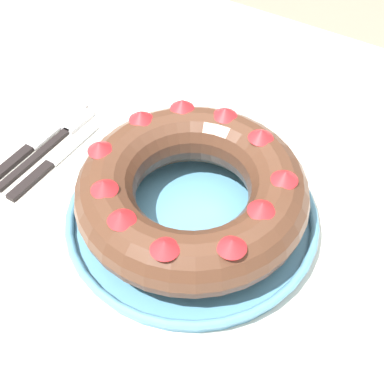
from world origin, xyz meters
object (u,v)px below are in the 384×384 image
(cake_knife, at_px, (49,165))
(serving_dish, at_px, (192,217))
(bundt_cake, at_px, (192,191))
(fork, at_px, (53,142))
(serving_knife, at_px, (28,149))

(cake_knife, bearing_deg, serving_dish, 1.74)
(bundt_cake, xyz_separation_m, fork, (-0.28, 0.02, -0.06))
(fork, bearing_deg, serving_knife, -123.45)
(serving_dish, height_order, fork, serving_dish)
(bundt_cake, relative_size, serving_knife, 1.29)
(serving_knife, height_order, cake_knife, same)
(fork, xyz_separation_m, serving_knife, (-0.02, -0.03, -0.00))
(bundt_cake, height_order, serving_knife, bundt_cake)
(serving_knife, bearing_deg, cake_knife, -13.04)
(cake_knife, bearing_deg, fork, 120.79)
(cake_knife, bearing_deg, bundt_cake, 1.74)
(bundt_cake, bearing_deg, fork, 175.91)
(serving_knife, xyz_separation_m, cake_knife, (0.05, -0.01, 0.00))
(serving_dish, relative_size, bundt_cake, 1.13)
(bundt_cake, xyz_separation_m, serving_knife, (-0.30, -0.01, -0.06))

